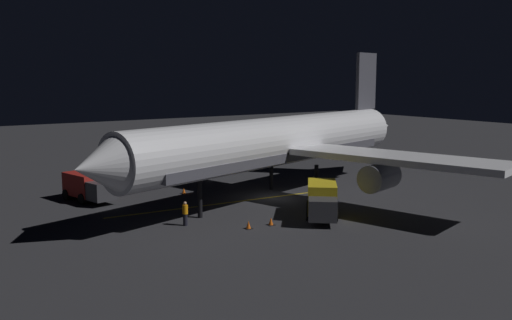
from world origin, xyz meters
The scene contains 9 objects.
ground_plane centered at (0.00, 0.00, -0.10)m, with size 180.00×180.00×0.20m, color #2A2A2E.
apron_guide_stripe centered at (0.65, 4.00, 0.00)m, with size 0.24×21.60×0.01m, color gold.
airliner centered at (0.17, -0.61, 4.75)m, with size 38.06×39.82×12.90m.
baggage_truck centered at (7.84, 13.80, 1.20)m, with size 5.80×3.27×2.35m.
catering_truck centered at (-7.67, 1.32, 1.31)m, with size 5.69×5.25×2.59m.
ground_crew_worker centered at (-3.78, 10.68, 0.89)m, with size 0.40×0.40×1.74m.
traffic_cone_near_left centered at (-7.12, 5.62, 0.25)m, with size 0.50×0.50×0.55m.
traffic_cone_near_right centered at (-7.01, 7.46, 0.25)m, with size 0.50×0.50×0.55m.
traffic_cone_under_wing centered at (6.02, 5.75, 0.25)m, with size 0.50×0.50×0.55m.
Camera 1 is at (-38.33, 28.39, 10.45)m, focal length 39.27 mm.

